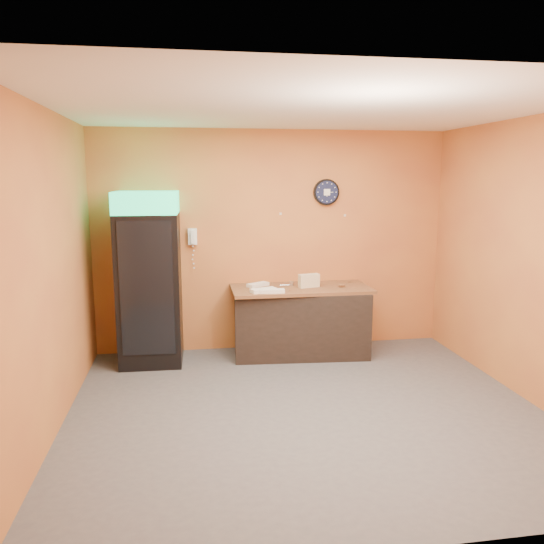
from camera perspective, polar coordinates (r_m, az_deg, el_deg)
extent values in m
plane|color=#47474C|center=(5.28, 3.63, -14.57)|extent=(4.50, 4.50, 0.00)
cube|color=#CD813A|center=(6.81, 0.08, 3.34)|extent=(4.50, 0.02, 2.80)
cube|color=#CD813A|center=(4.89, -22.84, -0.15)|extent=(0.02, 4.00, 2.80)
cube|color=#CD813A|center=(5.79, 26.08, 1.10)|extent=(0.02, 4.00, 2.80)
cube|color=white|center=(4.84, 4.02, 17.17)|extent=(4.50, 4.00, 0.02)
cube|color=black|center=(6.48, -12.98, -1.79)|extent=(0.74, 0.74, 1.79)
cube|color=#17C775|center=(6.35, -13.35, 7.29)|extent=(0.74, 0.74, 0.26)
cube|color=black|center=(6.11, -13.14, -1.78)|extent=(0.59, 0.04, 1.54)
cube|color=black|center=(6.70, 3.07, -5.41)|extent=(1.70, 0.85, 0.82)
cylinder|color=black|center=(6.88, 5.86, 8.54)|extent=(0.33, 0.05, 0.33)
cylinder|color=#0F1433|center=(6.86, 5.92, 8.54)|extent=(0.29, 0.01, 0.29)
cube|color=white|center=(6.85, 5.94, 8.53)|extent=(0.08, 0.00, 0.08)
cube|color=white|center=(6.67, -8.55, 3.79)|extent=(0.11, 0.06, 0.20)
cube|color=white|center=(6.62, -8.54, 3.74)|extent=(0.05, 0.04, 0.17)
cube|color=brown|center=(6.60, 3.11, -1.80)|extent=(1.72, 0.77, 0.04)
cube|color=beige|center=(6.59, 3.99, -1.41)|extent=(0.28, 0.15, 0.06)
cube|color=beige|center=(6.58, 3.99, -0.94)|extent=(0.28, 0.15, 0.06)
cube|color=beige|center=(6.57, 4.00, -0.47)|extent=(0.28, 0.15, 0.06)
cube|color=white|center=(6.30, -0.94, -1.97)|extent=(0.33, 0.22, 0.04)
cube|color=white|center=(6.26, 0.02, -2.05)|extent=(0.30, 0.13, 0.04)
cube|color=white|center=(6.64, -1.53, -1.37)|extent=(0.30, 0.25, 0.04)
cylinder|color=silver|center=(6.67, 2.13, -1.24)|extent=(0.06, 0.06, 0.06)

